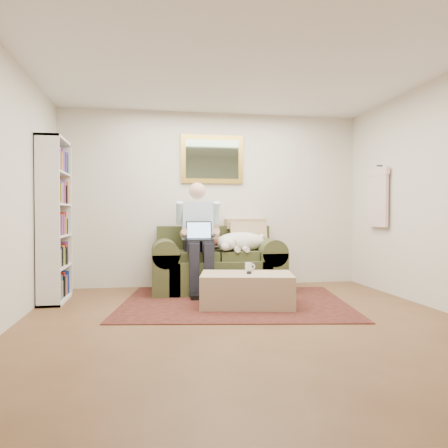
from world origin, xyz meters
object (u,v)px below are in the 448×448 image
object	(u,v)px
laptop	(199,235)
bookshelf	(54,220)
coffee_mug	(249,267)
sleeping_dog	(241,242)
sofa	(217,269)
seated_man	(199,238)
ottoman	(247,290)

from	to	relation	value
laptop	bookshelf	world-z (taller)	bookshelf
coffee_mug	bookshelf	world-z (taller)	bookshelf
laptop	sleeping_dog	size ratio (longest dim) A/B	0.47
sleeping_dog	sofa	bearing A→B (deg)	164.26
sleeping_dog	bookshelf	xyz separation A→B (m)	(-2.41, -0.32, 0.31)
seated_man	laptop	distance (m)	0.08
sofa	ottoman	bearing A→B (deg)	-80.20
seated_man	coffee_mug	world-z (taller)	seated_man
ottoman	bookshelf	bearing A→B (deg)	163.31
laptop	ottoman	distance (m)	1.14
seated_man	sleeping_dog	bearing A→B (deg)	7.13
ottoman	laptop	bearing A→B (deg)	118.17
sofa	ottoman	distance (m)	1.12
ottoman	coffee_mug	distance (m)	0.34
seated_man	ottoman	size ratio (longest dim) A/B	1.44
sofa	laptop	size ratio (longest dim) A/B	5.15
sofa	coffee_mug	world-z (taller)	sofa
sofa	sleeping_dog	world-z (taller)	sofa
laptop	coffee_mug	xyz separation A→B (m)	(0.53, -0.63, -0.36)
seated_man	bookshelf	distance (m)	1.85
laptop	ottoman	bearing A→B (deg)	-61.83
laptop	sleeping_dog	distance (m)	0.62
laptop	seated_man	bearing A→B (deg)	90.00
sofa	laptop	world-z (taller)	laptop
bookshelf	laptop	bearing A→B (deg)	5.54
ottoman	bookshelf	world-z (taller)	bookshelf
sofa	bookshelf	world-z (taller)	bookshelf
laptop	coffee_mug	distance (m)	0.90
ottoman	coffee_mug	xyz separation A→B (m)	(0.07, 0.22, 0.24)
laptop	ottoman	xyz separation A→B (m)	(0.46, -0.86, -0.60)
sofa	sleeping_dog	distance (m)	0.51
seated_man	sleeping_dog	world-z (taller)	seated_man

